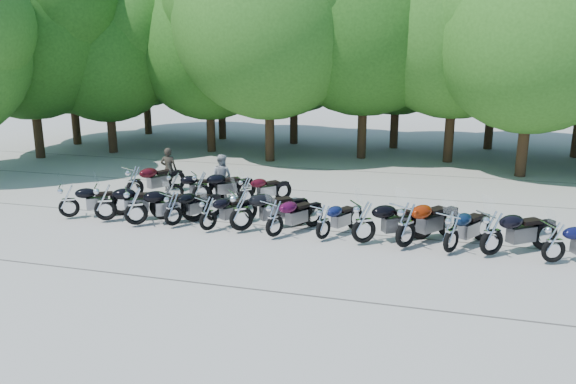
% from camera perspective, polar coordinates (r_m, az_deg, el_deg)
% --- Properties ---
extents(ground, '(90.00, 90.00, 0.00)m').
position_cam_1_polar(ground, '(15.48, -1.48, -5.28)').
color(ground, gray).
rests_on(ground, ground).
extents(tree_0, '(7.50, 7.50, 9.21)m').
position_cam_1_polar(tree_0, '(33.34, -21.42, 13.84)').
color(tree_0, '#3A2614').
rests_on(tree_0, ground).
extents(tree_1, '(6.97, 6.97, 8.55)m').
position_cam_1_polar(tree_1, '(29.99, -18.03, 13.42)').
color(tree_1, '#3A2614').
rests_on(tree_1, ground).
extents(tree_2, '(7.31, 7.31, 8.97)m').
position_cam_1_polar(tree_2, '(29.15, -8.12, 14.44)').
color(tree_2, '#3A2614').
rests_on(tree_2, ground).
extents(tree_3, '(8.70, 8.70, 10.67)m').
position_cam_1_polar(tree_3, '(26.40, -1.96, 16.78)').
color(tree_3, '#3A2614').
rests_on(tree_3, ground).
extents(tree_4, '(9.13, 9.13, 11.20)m').
position_cam_1_polar(tree_4, '(27.33, 7.90, 17.24)').
color(tree_4, '#3A2614').
rests_on(tree_4, ground).
extents(tree_5, '(9.04, 9.04, 11.10)m').
position_cam_1_polar(tree_5, '(27.19, 16.85, 16.67)').
color(tree_5, '#3A2614').
rests_on(tree_5, ground).
extents(tree_6, '(8.00, 8.00, 9.82)m').
position_cam_1_polar(tree_6, '(24.99, 23.78, 14.59)').
color(tree_6, '#3A2614').
rests_on(tree_6, ground).
extents(tree_9, '(7.59, 7.59, 9.32)m').
position_cam_1_polar(tree_9, '(36.20, -14.51, 14.42)').
color(tree_9, '#3A2614').
rests_on(tree_9, ground).
extents(tree_10, '(7.78, 7.78, 9.55)m').
position_cam_1_polar(tree_10, '(33.36, -6.94, 15.04)').
color(tree_10, '#3A2614').
rests_on(tree_10, ground).
extents(tree_11, '(7.56, 7.56, 9.28)m').
position_cam_1_polar(tree_11, '(31.41, 0.62, 14.90)').
color(tree_11, '#3A2614').
rests_on(tree_11, ground).
extents(tree_12, '(7.88, 7.88, 9.67)m').
position_cam_1_polar(tree_12, '(30.52, 11.16, 15.08)').
color(tree_12, '#3A2614').
rests_on(tree_12, ground).
extents(tree_13, '(8.31, 8.31, 10.20)m').
position_cam_1_polar(tree_13, '(31.53, 20.54, 15.01)').
color(tree_13, '#3A2614').
rests_on(tree_13, ground).
extents(tree_17, '(8.31, 8.31, 10.20)m').
position_cam_1_polar(tree_17, '(29.76, -25.01, 14.69)').
color(tree_17, '#3A2614').
rests_on(tree_17, ground).
extents(motorcycle_0, '(2.22, 1.70, 1.24)m').
position_cam_1_polar(motorcycle_0, '(18.79, -21.41, -0.77)').
color(motorcycle_0, black).
rests_on(motorcycle_0, ground).
extents(motorcycle_1, '(2.45, 1.73, 1.35)m').
position_cam_1_polar(motorcycle_1, '(18.03, -18.09, -0.91)').
color(motorcycle_1, black).
rests_on(motorcycle_1, ground).
extents(motorcycle_2, '(2.42, 1.97, 1.37)m').
position_cam_1_polar(motorcycle_2, '(17.30, -15.23, -1.30)').
color(motorcycle_2, black).
rests_on(motorcycle_2, ground).
extents(motorcycle_3, '(1.60, 2.22, 1.22)m').
position_cam_1_polar(motorcycle_3, '(17.02, -11.62, -1.59)').
color(motorcycle_3, black).
rests_on(motorcycle_3, ground).
extents(motorcycle_4, '(1.63, 2.12, 1.18)m').
position_cam_1_polar(motorcycle_4, '(16.42, -8.14, -2.09)').
color(motorcycle_4, black).
rests_on(motorcycle_4, ground).
extents(motorcycle_5, '(2.45, 2.18, 1.43)m').
position_cam_1_polar(motorcycle_5, '(16.20, -4.77, -1.78)').
color(motorcycle_5, black).
rests_on(motorcycle_5, ground).
extents(motorcycle_6, '(1.71, 2.25, 1.25)m').
position_cam_1_polar(motorcycle_6, '(15.69, -1.38, -2.60)').
color(motorcycle_6, '#3F0828').
rests_on(motorcycle_6, ground).
extents(motorcycle_7, '(1.49, 2.10, 1.15)m').
position_cam_1_polar(motorcycle_7, '(15.55, 3.61, -2.97)').
color(motorcycle_7, '#0E153F').
rests_on(motorcycle_7, ground).
extents(motorcycle_8, '(2.47, 1.94, 1.39)m').
position_cam_1_polar(motorcycle_8, '(15.29, 7.73, -2.93)').
color(motorcycle_8, black).
rests_on(motorcycle_8, ground).
extents(motorcycle_9, '(2.15, 2.52, 1.45)m').
position_cam_1_polar(motorcycle_9, '(15.13, 11.90, -3.18)').
color(motorcycle_9, maroon).
rests_on(motorcycle_9, ground).
extents(motorcycle_10, '(1.76, 2.31, 1.29)m').
position_cam_1_polar(motorcycle_10, '(15.08, 16.29, -3.83)').
color(motorcycle_10, black).
rests_on(motorcycle_10, ground).
extents(motorcycle_11, '(2.40, 2.06, 1.38)m').
position_cam_1_polar(motorcycle_11, '(15.17, 20.05, -3.84)').
color(motorcycle_11, black).
rests_on(motorcycle_11, ground).
extents(motorcycle_12, '(2.26, 1.45, 1.23)m').
position_cam_1_polar(motorcycle_12, '(15.30, 25.45, -4.54)').
color(motorcycle_12, black).
rests_on(motorcycle_12, ground).
extents(motorcycle_13, '(1.81, 2.46, 1.36)m').
position_cam_1_polar(motorcycle_13, '(20.45, -15.34, 1.07)').
color(motorcycle_13, '#3A070E').
rests_on(motorcycle_13, ground).
extents(motorcycle_14, '(2.14, 1.38, 1.16)m').
position_cam_1_polar(motorcycle_14, '(19.92, -11.41, 0.66)').
color(motorcycle_14, black).
rests_on(motorcycle_14, ground).
extents(motorcycle_15, '(2.18, 1.98, 1.28)m').
position_cam_1_polar(motorcycle_15, '(19.42, -8.83, 0.60)').
color(motorcycle_15, black).
rests_on(motorcycle_15, ground).
extents(motorcycle_16, '(1.83, 1.96, 1.16)m').
position_cam_1_polar(motorcycle_16, '(18.94, -4.30, 0.20)').
color(motorcycle_16, '#400813').
rests_on(motorcycle_16, ground).
extents(rider_0, '(0.66, 0.49, 1.66)m').
position_cam_1_polar(rider_0, '(21.41, -12.02, 2.26)').
color(rider_0, black).
rests_on(rider_0, ground).
extents(rider_1, '(0.91, 0.78, 1.61)m').
position_cam_1_polar(rider_1, '(20.01, -6.74, 1.57)').
color(rider_1, '#9B9C9E').
rests_on(rider_1, ground).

